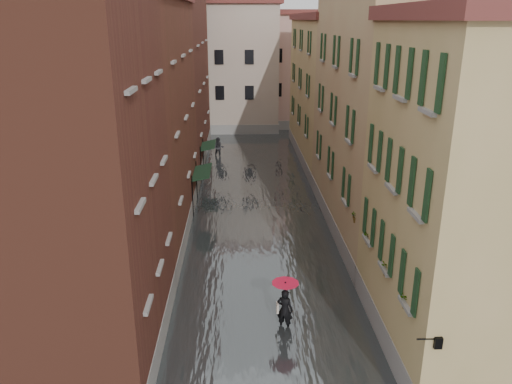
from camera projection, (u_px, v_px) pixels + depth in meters
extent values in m
plane|color=#545356|center=(269.00, 317.00, 20.44)|extent=(120.00, 120.00, 0.00)
cube|color=#454A4C|center=(257.00, 204.00, 32.68)|extent=(10.00, 60.00, 0.20)
cube|color=brown|center=(59.00, 183.00, 16.18)|extent=(6.00, 8.00, 13.00)
cube|color=#5B261C|center=(129.00, 124.00, 26.65)|extent=(6.00, 14.00, 12.50)
cube|color=brown|center=(166.00, 78.00, 40.57)|extent=(6.00, 16.00, 14.00)
cube|color=tan|center=(480.00, 200.00, 16.90)|extent=(6.00, 8.00, 11.50)
cube|color=tan|center=(388.00, 117.00, 27.04)|extent=(6.00, 14.00, 13.00)
cube|color=tan|center=(336.00, 93.00, 41.45)|extent=(6.00, 16.00, 11.50)
cube|color=#B5A290|center=(221.00, 68.00, 54.09)|extent=(12.00, 9.00, 13.00)
cube|color=tan|center=(301.00, 71.00, 56.44)|extent=(10.00, 9.00, 12.00)
cube|color=black|center=(202.00, 172.00, 31.02)|extent=(1.09, 3.17, 0.31)
cylinder|color=black|center=(193.00, 198.00, 29.89)|extent=(0.06, 0.06, 2.80)
cylinder|color=black|center=(197.00, 182.00, 32.88)|extent=(0.06, 0.06, 2.80)
cube|color=black|center=(208.00, 145.00, 37.59)|extent=(1.09, 2.73, 0.31)
cylinder|color=black|center=(201.00, 165.00, 36.66)|extent=(0.06, 0.06, 2.80)
cylinder|color=black|center=(203.00, 155.00, 39.24)|extent=(0.06, 0.06, 2.80)
cylinder|color=black|center=(427.00, 339.00, 13.89)|extent=(0.60, 0.05, 0.05)
cube|color=black|center=(438.00, 342.00, 13.93)|extent=(0.22, 0.22, 0.35)
cube|color=beige|center=(438.00, 342.00, 13.93)|extent=(0.14, 0.14, 0.24)
cube|color=#9A5832|center=(408.00, 301.00, 15.66)|extent=(0.22, 0.85, 0.18)
imported|color=#265926|center=(410.00, 290.00, 15.52)|extent=(0.59, 0.51, 0.66)
cube|color=#9A5832|center=(389.00, 269.00, 17.68)|extent=(0.22, 0.85, 0.18)
imported|color=#265926|center=(390.00, 258.00, 17.55)|extent=(0.59, 0.51, 0.66)
cube|color=#9A5832|center=(370.00, 239.00, 20.15)|extent=(0.22, 0.85, 0.18)
imported|color=#265926|center=(371.00, 229.00, 20.01)|extent=(0.59, 0.51, 0.66)
cube|color=#9A5832|center=(357.00, 218.00, 22.28)|extent=(0.22, 0.85, 0.18)
imported|color=#265926|center=(358.00, 209.00, 22.15)|extent=(0.59, 0.51, 0.66)
imported|color=black|center=(285.00, 310.00, 19.31)|extent=(0.76, 0.64, 1.77)
cube|color=beige|center=(278.00, 308.00, 19.33)|extent=(0.08, 0.30, 0.38)
cylinder|color=black|center=(285.00, 299.00, 19.16)|extent=(0.02, 0.02, 1.00)
cone|color=red|center=(285.00, 286.00, 18.97)|extent=(1.06, 1.06, 0.28)
imported|color=black|center=(219.00, 148.00, 43.45)|extent=(0.91, 0.71, 1.86)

